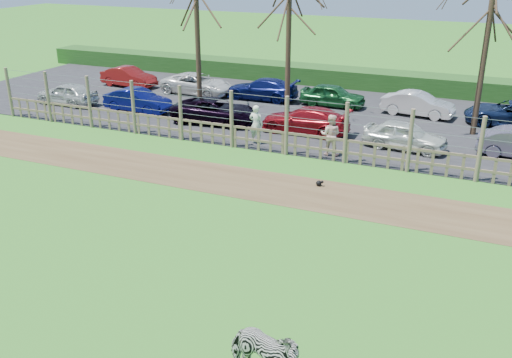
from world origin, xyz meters
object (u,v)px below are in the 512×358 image
at_px(tree_mid, 289,19).
at_px(car_2, 215,111).
at_px(visitor_a, 256,124).
at_px(car_3, 305,120).
at_px(crow, 319,183).
at_px(car_8, 197,84).
at_px(zebra, 263,357).
at_px(car_0, 67,94).
at_px(tree_right, 490,18).
at_px(visitor_b, 331,135).
at_px(car_1, 138,101).
at_px(car_12, 511,113).
at_px(car_9, 262,89).
at_px(car_10, 333,95).
at_px(car_4, 405,135).
at_px(car_7, 129,77).
at_px(tree_left, 196,1).
at_px(car_11, 418,104).

height_order(tree_mid, car_2, tree_mid).
distance_m(visitor_a, car_2, 3.79).
bearing_deg(car_3, crow, 23.04).
bearing_deg(car_8, tree_mid, -106.81).
height_order(visitor_a, car_2, visitor_a).
distance_m(zebra, car_0, 24.25).
distance_m(tree_right, visitor_b, 8.71).
distance_m(visitor_b, car_1, 11.48).
distance_m(car_0, car_1, 4.45).
height_order(visitor_a, car_12, visitor_a).
height_order(car_9, car_10, same).
relative_size(car_4, car_12, 0.82).
bearing_deg(tree_mid, car_7, 167.93).
height_order(visitor_b, car_9, visitor_b).
relative_size(tree_left, tree_right, 1.07).
relative_size(visitor_a, car_9, 0.42).
xyz_separation_m(car_7, car_11, (17.50, 0.27, 0.00)).
height_order(tree_right, car_1, tree_right).
height_order(car_8, car_11, same).
bearing_deg(tree_right, car_8, 173.05).
xyz_separation_m(car_1, car_7, (-3.90, 4.76, 0.00)).
xyz_separation_m(car_3, car_12, (8.77, 5.03, 0.00)).
bearing_deg(visitor_b, car_10, -81.43).
relative_size(tree_left, car_11, 2.16).
bearing_deg(car_3, visitor_b, 37.06).
xyz_separation_m(tree_left, car_10, (6.10, 3.81, -4.98)).
bearing_deg(car_8, car_10, -83.72).
distance_m(crow, car_4, 5.77).
relative_size(car_4, car_7, 0.97).
bearing_deg(tree_mid, crow, -62.36).
distance_m(car_2, car_10, 6.95).
bearing_deg(car_12, car_8, -92.20).
relative_size(car_0, car_9, 0.85).
bearing_deg(car_2, car_9, -8.61).
height_order(visitor_b, car_7, visitor_b).
relative_size(visitor_b, car_3, 0.42).
bearing_deg(zebra, car_11, 10.10).
height_order(visitor_a, car_0, visitor_a).
distance_m(tree_right, car_12, 5.32).
xyz_separation_m(crow, car_0, (-16.22, 5.65, 0.53)).
xyz_separation_m(visitor_b, car_3, (-1.94, 2.54, -0.26)).
bearing_deg(car_1, visitor_a, -104.90).
bearing_deg(car_10, car_12, -90.01).
distance_m(tree_mid, car_8, 8.13).
relative_size(crow, car_7, 0.08).
bearing_deg(car_11, zebra, -172.21).
xyz_separation_m(tree_mid, tree_right, (9.00, 0.50, 0.37)).
bearing_deg(visitor_b, car_8, -42.25).
height_order(crow, car_9, car_9).
distance_m(car_9, car_11, 8.64).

